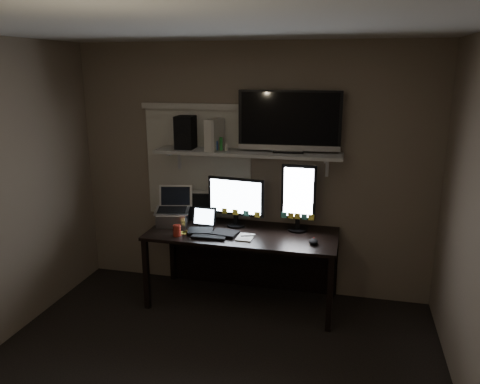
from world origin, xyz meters
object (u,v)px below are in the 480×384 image
(desk, at_px, (245,245))
(laptop, at_px, (172,207))
(cup, at_px, (177,231))
(tv, at_px, (289,122))
(monitor_landscape, at_px, (236,202))
(speaker, at_px, (185,132))
(tablet, at_px, (205,217))
(game_console, at_px, (214,135))
(mouse, at_px, (313,241))
(keyboard, at_px, (213,232))
(monitor_portrait, at_px, (298,198))

(desk, bearing_deg, laptop, -174.08)
(cup, distance_m, tv, 1.46)
(laptop, bearing_deg, tv, -2.86)
(laptop, bearing_deg, monitor_landscape, -2.28)
(speaker, bearing_deg, cup, -85.68)
(tablet, distance_m, tv, 1.23)
(desk, relative_size, game_console, 5.96)
(desk, bearing_deg, cup, -147.50)
(mouse, relative_size, cup, 1.14)
(desk, height_order, mouse, mouse)
(keyboard, bearing_deg, mouse, -3.71)
(keyboard, height_order, tv, tv)
(desk, xyz_separation_m, tablet, (-0.39, -0.07, 0.28))
(monitor_landscape, relative_size, keyboard, 1.17)
(tv, height_order, game_console, tv)
(desk, relative_size, cup, 16.89)
(mouse, distance_m, speaker, 1.62)
(desk, distance_m, laptop, 0.82)
(cup, bearing_deg, monitor_portrait, 21.18)
(monitor_portrait, height_order, cup, monitor_portrait)
(tablet, bearing_deg, game_console, 65.05)
(desk, bearing_deg, tv, 18.03)
(monitor_portrait, relative_size, cup, 6.17)
(monitor_landscape, bearing_deg, tv, 16.47)
(keyboard, bearing_deg, monitor_landscape, 58.21)
(monitor_landscape, relative_size, cup, 5.36)
(monitor_landscape, relative_size, monitor_portrait, 0.87)
(monitor_landscape, distance_m, keyboard, 0.40)
(tablet, bearing_deg, keyboard, -47.30)
(laptop, relative_size, speaker, 1.17)
(tv, bearing_deg, game_console, -177.70)
(desk, height_order, speaker, speaker)
(monitor_landscape, height_order, mouse, monitor_landscape)
(monitor_portrait, xyz_separation_m, laptop, (-1.23, -0.13, -0.14))
(laptop, height_order, speaker, speaker)
(game_console, bearing_deg, tv, 18.92)
(desk, distance_m, tablet, 0.49)
(mouse, height_order, tv, tv)
(laptop, relative_size, cup, 3.50)
(monitor_landscape, relative_size, tv, 0.60)
(game_console, bearing_deg, cup, -107.24)
(keyboard, height_order, mouse, mouse)
(desk, xyz_separation_m, cup, (-0.57, -0.36, 0.23))
(keyboard, height_order, tablet, tablet)
(mouse, xyz_separation_m, tv, (-0.30, 0.39, 1.01))
(monitor_portrait, relative_size, tablet, 2.77)
(desk, xyz_separation_m, keyboard, (-0.26, -0.23, 0.19))
(laptop, height_order, game_console, game_console)
(tv, bearing_deg, speaker, 178.76)
(game_console, distance_m, speaker, 0.31)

